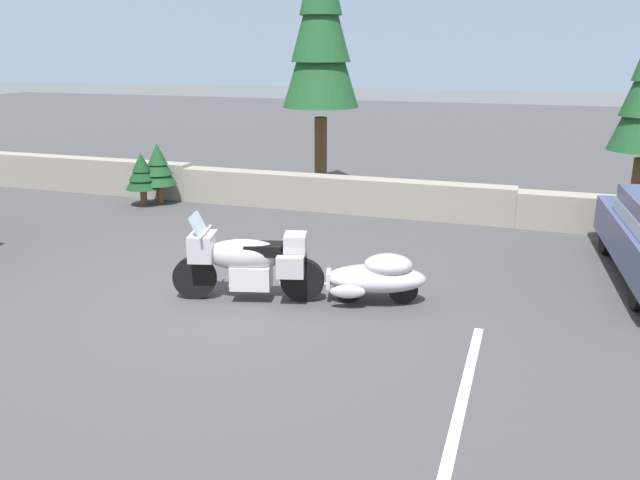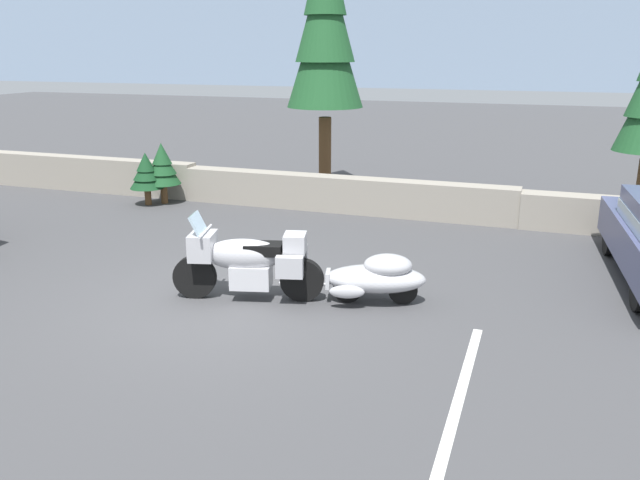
# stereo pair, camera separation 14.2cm
# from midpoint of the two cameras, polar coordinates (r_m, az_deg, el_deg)

# --- Properties ---
(ground_plane) EXTENTS (80.00, 80.00, 0.00)m
(ground_plane) POSITION_cam_midpoint_polar(r_m,az_deg,el_deg) (9.87, -9.10, -5.58)
(ground_plane) COLOR #424244
(stone_guard_wall) EXTENTS (24.00, 0.56, 0.91)m
(stone_guard_wall) POSITION_cam_midpoint_polar(r_m,az_deg,el_deg) (15.17, 1.45, 4.07)
(stone_guard_wall) COLOR gray
(stone_guard_wall) RESTS_ON ground
(distant_ridgeline) EXTENTS (240.00, 80.00, 16.00)m
(distant_ridgeline) POSITION_cam_midpoint_polar(r_m,az_deg,el_deg) (104.33, 16.94, 18.14)
(distant_ridgeline) COLOR #7F93AD
(distant_ridgeline) RESTS_ON ground
(touring_motorcycle) EXTENTS (2.27, 1.09, 1.33)m
(touring_motorcycle) POSITION_cam_midpoint_polar(r_m,az_deg,el_deg) (9.79, -6.85, -1.81)
(touring_motorcycle) COLOR black
(touring_motorcycle) RESTS_ON ground
(car_shaped_trailer) EXTENTS (2.22, 1.07, 0.76)m
(car_shaped_trailer) POSITION_cam_midpoint_polar(r_m,az_deg,el_deg) (9.69, 4.59, -3.23)
(car_shaped_trailer) COLOR black
(car_shaped_trailer) RESTS_ON ground
(pine_tree_tall) EXTENTS (1.97, 1.97, 6.84)m
(pine_tree_tall) POSITION_cam_midpoint_polar(r_m,az_deg,el_deg) (17.13, -0.18, 18.50)
(pine_tree_tall) COLOR brown
(pine_tree_tall) RESTS_ON ground
(pine_sapling_near) EXTENTS (0.83, 0.83, 1.29)m
(pine_sapling_near) POSITION_cam_midpoint_polar(r_m,az_deg,el_deg) (16.30, -15.68, 5.72)
(pine_sapling_near) COLOR brown
(pine_sapling_near) RESTS_ON ground
(pine_sapling_farther) EXTENTS (0.87, 0.87, 1.50)m
(pine_sapling_farther) POSITION_cam_midpoint_polar(r_m,az_deg,el_deg) (16.36, -14.34, 6.32)
(pine_sapling_farther) COLOR brown
(pine_sapling_farther) RESTS_ON ground
(parking_stripe_marker) EXTENTS (0.12, 3.60, 0.01)m
(parking_stripe_marker) POSITION_cam_midpoint_polar(r_m,az_deg,el_deg) (7.55, 12.05, -12.99)
(parking_stripe_marker) COLOR silver
(parking_stripe_marker) RESTS_ON ground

